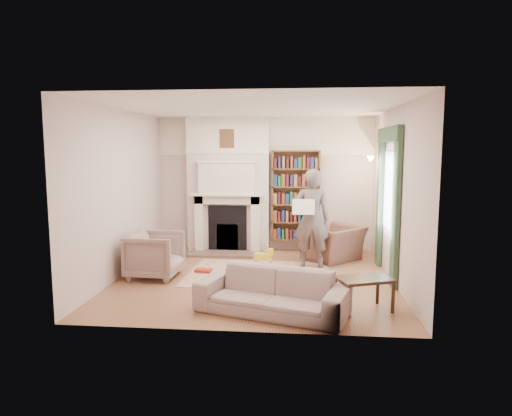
# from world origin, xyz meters

# --- Properties ---
(floor) EXTENTS (4.50, 4.50, 0.00)m
(floor) POSITION_xyz_m (0.00, 0.00, 0.00)
(floor) COLOR brown
(floor) RESTS_ON ground
(ceiling) EXTENTS (4.50, 4.50, 0.00)m
(ceiling) POSITION_xyz_m (0.00, 0.00, 2.80)
(ceiling) COLOR white
(ceiling) RESTS_ON wall_back
(wall_back) EXTENTS (4.50, 0.00, 4.50)m
(wall_back) POSITION_xyz_m (0.00, 2.25, 1.40)
(wall_back) COLOR beige
(wall_back) RESTS_ON floor
(wall_front) EXTENTS (4.50, 0.00, 4.50)m
(wall_front) POSITION_xyz_m (0.00, -2.25, 1.40)
(wall_front) COLOR beige
(wall_front) RESTS_ON floor
(wall_left) EXTENTS (0.00, 4.50, 4.50)m
(wall_left) POSITION_xyz_m (-2.25, 0.00, 1.40)
(wall_left) COLOR beige
(wall_left) RESTS_ON floor
(wall_right) EXTENTS (0.00, 4.50, 4.50)m
(wall_right) POSITION_xyz_m (2.25, 0.00, 1.40)
(wall_right) COLOR beige
(wall_right) RESTS_ON floor
(fireplace) EXTENTS (1.70, 0.58, 2.80)m
(fireplace) POSITION_xyz_m (-0.75, 2.05, 1.39)
(fireplace) COLOR beige
(fireplace) RESTS_ON floor
(bookcase) EXTENTS (1.00, 0.24, 1.85)m
(bookcase) POSITION_xyz_m (0.65, 2.12, 1.18)
(bookcase) COLOR brown
(bookcase) RESTS_ON floor
(window) EXTENTS (0.02, 0.90, 1.30)m
(window) POSITION_xyz_m (2.23, 0.40, 1.45)
(window) COLOR silver
(window) RESTS_ON wall_right
(curtain_left) EXTENTS (0.07, 0.32, 2.40)m
(curtain_left) POSITION_xyz_m (2.20, -0.30, 1.20)
(curtain_left) COLOR #2C452D
(curtain_left) RESTS_ON floor
(curtain_right) EXTENTS (0.07, 0.32, 2.40)m
(curtain_right) POSITION_xyz_m (2.20, 1.10, 1.20)
(curtain_right) COLOR #2C452D
(curtain_right) RESTS_ON floor
(pelmet) EXTENTS (0.09, 1.70, 0.24)m
(pelmet) POSITION_xyz_m (2.19, 0.40, 2.38)
(pelmet) COLOR #2C452D
(pelmet) RESTS_ON wall_right
(wall_sconce) EXTENTS (0.20, 0.24, 0.24)m
(wall_sconce) POSITION_xyz_m (2.03, 1.50, 1.90)
(wall_sconce) COLOR gold
(wall_sconce) RESTS_ON wall_right
(rug) EXTENTS (2.46, 1.92, 0.01)m
(rug) POSITION_xyz_m (0.04, 0.24, 0.01)
(rug) COLOR beige
(rug) RESTS_ON floor
(armchair_reading) EXTENTS (1.35, 1.34, 0.66)m
(armchair_reading) POSITION_xyz_m (1.40, 1.41, 0.33)
(armchair_reading) COLOR #55312D
(armchair_reading) RESTS_ON floor
(armchair_left) EXTENTS (0.87, 0.85, 0.76)m
(armchair_left) POSITION_xyz_m (-1.67, -0.10, 0.38)
(armchair_left) COLOR gray
(armchair_left) RESTS_ON floor
(sofa) EXTENTS (2.10, 1.31, 0.57)m
(sofa) POSITION_xyz_m (0.39, -1.60, 0.29)
(sofa) COLOR #BEB59D
(sofa) RESTS_ON floor
(man_reading) EXTENTS (0.66, 0.44, 1.79)m
(man_reading) POSITION_xyz_m (0.95, 0.81, 0.90)
(man_reading) COLOR #5C514A
(man_reading) RESTS_ON floor
(newspaper) EXTENTS (0.40, 0.12, 0.27)m
(newspaper) POSITION_xyz_m (0.80, 0.61, 1.13)
(newspaper) COLOR white
(newspaper) RESTS_ON man_reading
(coffee_table) EXTENTS (0.81, 0.67, 0.45)m
(coffee_table) POSITION_xyz_m (1.60, -1.39, 0.23)
(coffee_table) COLOR #372513
(coffee_table) RESTS_ON floor
(paraffin_heater) EXTENTS (0.32, 0.32, 0.55)m
(paraffin_heater) POSITION_xyz_m (-1.61, 1.29, 0.28)
(paraffin_heater) COLOR #97999E
(paraffin_heater) RESTS_ON floor
(rocking_horse) EXTENTS (0.48, 0.30, 0.40)m
(rocking_horse) POSITION_xyz_m (0.09, 0.54, 0.20)
(rocking_horse) COLOR yellow
(rocking_horse) RESTS_ON rug
(board_game) EXTENTS (0.45, 0.45, 0.03)m
(board_game) POSITION_xyz_m (-0.47, -0.31, 0.03)
(board_game) COLOR #EDDD53
(board_game) RESTS_ON rug
(game_box_lid) EXTENTS (0.30, 0.21, 0.05)m
(game_box_lid) POSITION_xyz_m (-0.92, 0.26, 0.04)
(game_box_lid) COLOR #AF2514
(game_box_lid) RESTS_ON rug
(comic_annuals) EXTENTS (0.70, 0.42, 0.02)m
(comic_annuals) POSITION_xyz_m (0.23, -0.39, 0.02)
(comic_annuals) COLOR red
(comic_annuals) RESTS_ON rug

